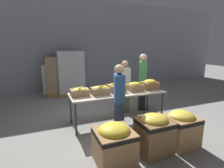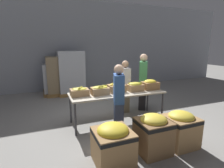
{
  "view_description": "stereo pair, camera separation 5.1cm",
  "coord_description": "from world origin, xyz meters",
  "views": [
    {
      "loc": [
        -1.78,
        -4.01,
        1.99
      ],
      "look_at": [
        -0.07,
        0.21,
        0.99
      ],
      "focal_mm": 28.0,
      "sensor_mm": 36.0,
      "label": 1
    },
    {
      "loc": [
        -1.74,
        -4.03,
        1.99
      ],
      "look_at": [
        -0.07,
        0.21,
        0.99
      ],
      "focal_mm": 28.0,
      "sensor_mm": 36.0,
      "label": 2
    }
  ],
  "objects": [
    {
      "name": "ground_plane",
      "position": [
        0.0,
        0.0,
        0.0
      ],
      "size": [
        30.0,
        30.0,
        0.0
      ],
      "primitive_type": "plane",
      "color": "gray"
    },
    {
      "name": "wall_back",
      "position": [
        0.0,
        4.14,
        2.0
      ],
      "size": [
        16.0,
        0.08,
        4.0
      ],
      "color": "#9399A3",
      "rests_on": "ground_plane"
    },
    {
      "name": "sorting_table",
      "position": [
        0.0,
        0.0,
        0.75
      ],
      "size": [
        2.46,
        0.84,
        0.81
      ],
      "color": "#B2A893",
      "rests_on": "ground_plane"
    },
    {
      "name": "banana_box_0",
      "position": [
        -0.98,
        0.05,
        0.91
      ],
      "size": [
        0.43,
        0.31,
        0.22
      ],
      "color": "tan",
      "rests_on": "sorting_table"
    },
    {
      "name": "banana_box_1",
      "position": [
        -0.48,
        -0.03,
        0.92
      ],
      "size": [
        0.43,
        0.31,
        0.24
      ],
      "color": "tan",
      "rests_on": "sorting_table"
    },
    {
      "name": "banana_box_2",
      "position": [
        0.0,
        0.07,
        0.93
      ],
      "size": [
        0.43,
        0.33,
        0.26
      ],
      "color": "#A37A4C",
      "rests_on": "sorting_table"
    },
    {
      "name": "banana_box_3",
      "position": [
        0.5,
        -0.03,
        0.93
      ],
      "size": [
        0.41,
        0.29,
        0.24
      ],
      "color": "tan",
      "rests_on": "sorting_table"
    },
    {
      "name": "banana_box_4",
      "position": [
        0.97,
        -0.03,
        0.94
      ],
      "size": [
        0.43,
        0.32,
        0.28
      ],
      "color": "olive",
      "rests_on": "sorting_table"
    },
    {
      "name": "volunteer_0",
      "position": [
        0.52,
        0.63,
        0.78
      ],
      "size": [
        0.25,
        0.44,
        1.57
      ],
      "rotation": [
        0.0,
        0.0,
        -1.67
      ],
      "color": "#6B604C",
      "rests_on": "ground_plane"
    },
    {
      "name": "volunteer_1",
      "position": [
        -0.24,
        -0.62,
        0.8
      ],
      "size": [
        0.34,
        0.48,
        1.6
      ],
      "rotation": [
        0.0,
        0.0,
        1.25
      ],
      "color": "#2D3856",
      "rests_on": "ground_plane"
    },
    {
      "name": "volunteer_2",
      "position": [
        1.14,
        0.62,
        0.87
      ],
      "size": [
        0.45,
        0.52,
        1.75
      ],
      "rotation": [
        0.0,
        0.0,
        -2.13
      ],
      "color": "black",
      "rests_on": "ground_plane"
    },
    {
      "name": "donation_bin_0",
      "position": [
        -0.73,
        -1.52,
        0.37
      ],
      "size": [
        0.64,
        0.64,
        0.71
      ],
      "color": "#A37A4C",
      "rests_on": "ground_plane"
    },
    {
      "name": "donation_bin_1",
      "position": [
        0.08,
        -1.52,
        0.4
      ],
      "size": [
        0.58,
        0.58,
        0.76
      ],
      "color": "olive",
      "rests_on": "ground_plane"
    },
    {
      "name": "donation_bin_2",
      "position": [
        0.73,
        -1.52,
        0.38
      ],
      "size": [
        0.59,
        0.59,
        0.72
      ],
      "color": "#A37A4C",
      "rests_on": "ground_plane"
    },
    {
      "name": "pallet_stack_0",
      "position": [
        -1.36,
        3.46,
        0.62
      ],
      "size": [
        0.93,
        0.93,
        1.27
      ],
      "color": "olive",
      "rests_on": "ground_plane"
    },
    {
      "name": "pallet_stack_1",
      "position": [
        -1.17,
        3.41,
        0.77
      ],
      "size": [
        1.05,
        1.05,
        1.56
      ],
      "color": "olive",
      "rests_on": "ground_plane"
    },
    {
      "name": "pallet_stack_2",
      "position": [
        -0.69,
        3.33,
        0.88
      ],
      "size": [
        1.11,
        1.11,
        1.79
      ],
      "color": "olive",
      "rests_on": "ground_plane"
    }
  ]
}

